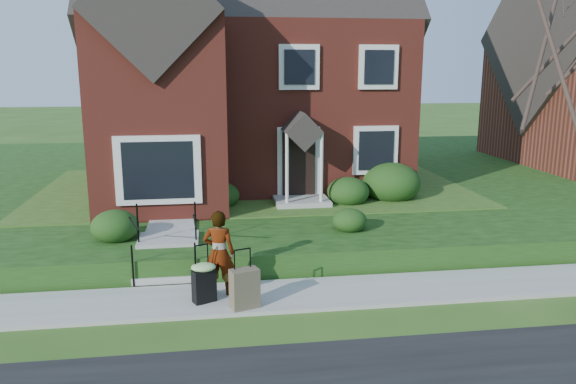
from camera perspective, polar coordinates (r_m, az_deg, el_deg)
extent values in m
plane|color=#2D5119|center=(11.67, -0.09, -10.64)|extent=(120.00, 120.00, 0.00)
cube|color=#9E9B93|center=(11.66, -0.09, -10.46)|extent=(60.00, 1.60, 0.08)
cube|color=#17360E|center=(22.63, 6.07, 1.54)|extent=(44.00, 20.00, 0.60)
cube|color=#9E9B93|center=(16.15, -11.45, -1.92)|extent=(1.20, 6.00, 0.06)
cube|color=maroon|center=(20.72, -4.03, 8.94)|extent=(10.00, 8.00, 5.40)
cube|color=maroon|center=(15.93, -12.91, 7.57)|extent=(3.60, 2.40, 5.40)
cube|color=silver|center=(14.96, -13.01, 2.23)|extent=(2.20, 0.30, 1.80)
cube|color=black|center=(17.04, 1.10, 2.60)|extent=(1.00, 0.12, 2.10)
cube|color=black|center=(17.52, 8.89, 4.21)|extent=(1.40, 0.10, 1.50)
cube|color=#9E9B93|center=(12.48, -12.33, -8.59)|extent=(1.40, 0.30, 0.15)
cube|color=#9E9B93|center=(12.71, -12.27, -7.48)|extent=(1.40, 0.30, 0.15)
cube|color=#9E9B93|center=(12.94, -12.21, -6.40)|extent=(1.40, 0.30, 0.15)
cube|color=#9E9B93|center=(13.18, -12.15, -5.36)|extent=(1.40, 0.30, 0.15)
cube|color=#9E9B93|center=(13.71, -12.00, -4.66)|extent=(1.40, 0.80, 0.15)
cylinder|color=black|center=(12.28, -15.51, -7.26)|extent=(0.04, 0.04, 0.90)
cylinder|color=black|center=(13.24, -15.02, -3.06)|extent=(0.04, 0.04, 0.90)
cylinder|color=black|center=(12.18, -9.39, -7.13)|extent=(0.04, 0.04, 0.90)
cylinder|color=black|center=(13.14, -9.39, -2.91)|extent=(0.04, 0.04, 0.90)
ellipsoid|color=#14340F|center=(16.59, -17.59, -0.42)|extent=(1.26, 1.26, 0.88)
ellipsoid|color=#14340F|center=(16.61, -6.89, -0.07)|extent=(1.12, 1.12, 0.78)
ellipsoid|color=#14340F|center=(16.89, 6.13, 0.33)|extent=(1.26, 1.26, 0.88)
ellipsoid|color=#14340F|center=(17.65, 10.47, 1.35)|extent=(1.80, 1.80, 1.26)
ellipsoid|color=#14340F|center=(13.91, -17.19, -3.03)|extent=(1.12, 1.12, 0.79)
ellipsoid|color=#14340F|center=(14.15, 6.28, -2.64)|extent=(0.87, 0.87, 0.61)
imported|color=#999999|center=(11.42, -7.02, -6.15)|extent=(0.71, 0.54, 1.75)
cube|color=black|center=(11.27, -8.52, -9.42)|extent=(0.50, 0.40, 0.66)
cylinder|color=black|center=(10.99, -8.66, -5.44)|extent=(0.25, 0.13, 0.03)
cylinder|color=black|center=(11.07, -9.30, -6.67)|extent=(0.02, 0.02, 0.49)
cylinder|color=black|center=(11.06, -7.93, -6.63)|extent=(0.02, 0.02, 0.49)
cylinder|color=black|center=(11.38, -9.26, -10.83)|extent=(0.06, 0.07, 0.06)
cylinder|color=black|center=(11.38, -7.69, -10.79)|extent=(0.06, 0.07, 0.06)
ellipsoid|color=#92C772|center=(11.12, -8.59, -7.48)|extent=(0.60, 0.56, 0.15)
cube|color=brown|center=(10.90, -4.43, -9.75)|extent=(0.60, 0.45, 0.77)
cylinder|color=black|center=(10.64, -4.50, -5.96)|extent=(0.31, 0.13, 0.03)
cylinder|color=black|center=(10.69, -5.34, -6.94)|extent=(0.02, 0.02, 0.37)
cylinder|color=black|center=(10.71, -3.61, -6.88)|extent=(0.02, 0.02, 0.37)
cylinder|color=black|center=(11.03, -5.39, -11.50)|extent=(0.06, 0.07, 0.06)
cylinder|color=black|center=(11.06, -3.41, -11.41)|extent=(0.06, 0.07, 0.06)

